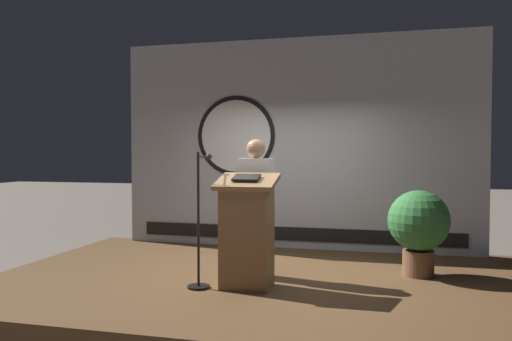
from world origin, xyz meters
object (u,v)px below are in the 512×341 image
object	(u,v)px
podium	(247,232)
potted_plant	(419,225)
speaker_person	(256,207)
microphone_stand	(200,240)

from	to	relation	value
podium	potted_plant	world-z (taller)	podium
podium	potted_plant	size ratio (longest dim) A/B	1.22
speaker_person	microphone_stand	bearing A→B (deg)	-128.96
speaker_person	potted_plant	xyz separation A→B (m)	(1.84, 0.49, -0.21)
podium	microphone_stand	distance (m)	0.51
microphone_stand	potted_plant	xyz separation A→B (m)	(2.31, 1.07, 0.10)
podium	microphone_stand	bearing A→B (deg)	-168.24
podium	speaker_person	xyz separation A→B (m)	(-0.02, 0.48, 0.22)
microphone_stand	potted_plant	size ratio (longest dim) A/B	1.44
podium	speaker_person	distance (m)	0.53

